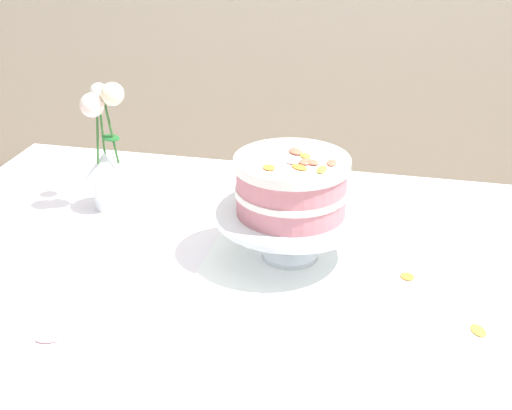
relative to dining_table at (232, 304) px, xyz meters
The scene contains 8 objects.
dining_table is the anchor object (origin of this frame).
linen_napkin 0.15m from the dining_table, 28.08° to the left, with size 0.32×0.32×0.00m, color white.
cake_stand 0.21m from the dining_table, 28.08° to the left, with size 0.29×0.29×0.10m.
layer_cake 0.27m from the dining_table, 28.01° to the left, with size 0.22×0.22×0.12m.
flower_vase 0.44m from the dining_table, 150.62° to the left, with size 0.11×0.10×0.29m.
loose_petal_0 0.39m from the dining_table, 127.82° to the right, with size 0.04×0.02×0.01m, color pink.
loose_petal_1 0.48m from the dining_table, 14.38° to the right, with size 0.04×0.02×0.00m, color yellow.
loose_petal_2 0.35m from the dining_table, ahead, with size 0.03×0.03×0.00m, color orange.
Camera 1 is at (0.31, -1.17, 1.44)m, focal length 50.05 mm.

